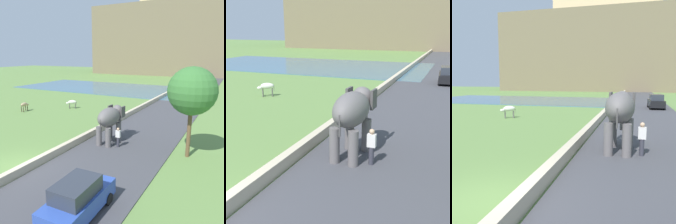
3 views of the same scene
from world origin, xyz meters
TOP-DOWN VIEW (x-y plane):
  - ground_plane at (0.00, 0.00)m, footprint 220.00×220.00m
  - road_surface at (5.00, 20.00)m, footprint 7.00×120.00m
  - barrier_wall at (1.20, 18.00)m, footprint 0.40×110.00m
  - lake at (-14.00, 35.89)m, footprint 36.00×18.00m
  - hill_distant at (-6.00, 83.75)m, footprint 64.00×28.00m
  - elephant at (3.43, 6.69)m, footprint 1.47×3.48m
  - person_beside_elephant at (4.49, 5.98)m, footprint 0.36×0.22m
  - car_blue at (6.58, -2.22)m, footprint 1.87×4.04m
  - car_black at (6.58, 27.22)m, footprint 1.95×4.08m
  - cow_white at (-7.23, 15.63)m, footprint 1.35×1.03m
  - cow_tan at (-11.61, 11.48)m, footprint 0.58×1.41m
  - tree_near at (9.64, 6.75)m, footprint 3.30×3.30m

SIDE VIEW (x-z plane):
  - ground_plane at x=0.00m, z-range 0.00..0.00m
  - road_surface at x=5.00m, z-range 0.00..0.06m
  - lake at x=-14.00m, z-range 0.00..0.08m
  - barrier_wall at x=1.20m, z-range 0.00..0.57m
  - cow_white at x=-7.23m, z-range 0.26..1.41m
  - cow_tan at x=-11.61m, z-range 0.26..1.41m
  - person_beside_elephant at x=4.49m, z-range 0.06..1.69m
  - car_blue at x=6.58m, z-range 0.00..1.80m
  - car_black at x=6.58m, z-range 0.00..1.80m
  - elephant at x=3.43m, z-range 0.54..3.53m
  - tree_near at x=9.64m, z-range 1.52..7.90m
  - hill_distant at x=-6.00m, z-range 0.00..24.20m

